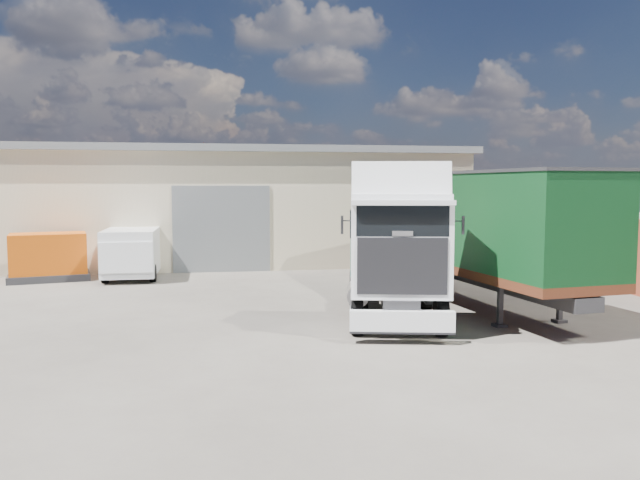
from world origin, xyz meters
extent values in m
plane|color=#2B2823|center=(0.00, 0.00, 0.00)|extent=(120.00, 120.00, 0.00)
cube|color=beige|center=(-6.00, 16.00, 2.50)|extent=(30.00, 12.00, 5.00)
cube|color=#5C5F61|center=(-6.00, 16.00, 5.15)|extent=(30.60, 12.60, 0.30)
cube|color=#5C5F61|center=(-2.00, 9.98, 1.80)|extent=(4.00, 0.08, 3.60)
cube|color=#5C5F61|center=(-6.00, 16.00, 5.35)|extent=(30.60, 0.40, 0.15)
cube|color=#984226|center=(11.50, 6.00, 1.25)|extent=(0.35, 26.00, 2.50)
cylinder|color=black|center=(2.12, -1.85, 0.49)|extent=(2.45, 1.46, 0.99)
cylinder|color=black|center=(2.81, 1.34, 0.49)|extent=(2.50, 1.46, 0.99)
cylinder|color=black|center=(3.09, 2.61, 0.49)|extent=(2.50, 1.46, 0.99)
cube|color=#2D2D30|center=(2.60, 0.34, 0.84)|extent=(2.13, 6.19, 0.28)
cube|color=white|center=(1.93, -2.72, 0.51)|extent=(2.37, 0.74, 0.51)
cube|color=white|center=(2.19, -1.53, 2.12)|extent=(2.73, 2.59, 2.28)
cube|color=black|center=(1.96, -2.58, 1.77)|extent=(2.02, 0.49, 1.31)
cube|color=black|center=(1.96, -2.56, 2.80)|extent=(2.06, 0.49, 0.70)
cube|color=white|center=(2.23, -1.35, 3.59)|extent=(2.64, 2.26, 1.14)
cube|color=#0C5A46|center=(1.12, -0.92, 1.86)|extent=(0.16, 0.69, 1.03)
cube|color=#0C5A46|center=(3.41, -1.42, 1.86)|extent=(0.16, 0.69, 1.03)
cylinder|color=#2D2D30|center=(2.85, 1.52, 1.03)|extent=(1.22, 1.22, 0.11)
cube|color=#2D2D30|center=(4.91, -1.43, 0.55)|extent=(0.33, 0.33, 1.10)
cube|color=#2D2D30|center=(6.69, -1.21, 0.55)|extent=(0.33, 0.33, 1.10)
cylinder|color=black|center=(4.83, 6.45, 0.53)|extent=(2.65, 1.36, 1.06)
cube|color=#2D2D30|center=(5.33, 2.44, 0.90)|extent=(2.27, 11.98, 0.35)
cube|color=#532413|center=(5.33, 2.44, 1.23)|extent=(3.95, 12.18, 0.24)
cube|color=black|center=(5.33, 2.44, 2.64)|extent=(3.95, 12.18, 2.59)
cube|color=#2D2D30|center=(5.33, 2.44, 3.96)|extent=(4.02, 12.25, 0.08)
cylinder|color=black|center=(-5.45, 7.72, 0.33)|extent=(1.95, 0.69, 0.67)
cylinder|color=black|center=(-5.48, 10.96, 0.33)|extent=(1.95, 0.69, 0.67)
cube|color=white|center=(-5.46, 9.34, 1.06)|extent=(1.97, 4.68, 1.72)
cube|color=white|center=(-5.45, 7.42, 1.01)|extent=(1.88, 0.93, 1.11)
cube|color=black|center=(-5.45, 7.62, 1.57)|extent=(1.77, 0.10, 0.61)
cube|color=#2D2D30|center=(-8.52, 8.77, 0.13)|extent=(3.21, 2.40, 0.27)
cube|color=#D5550C|center=(-8.52, 8.77, 0.90)|extent=(2.99, 2.19, 1.79)
camera|label=1|loc=(-2.18, -16.14, 3.60)|focal=35.00mm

